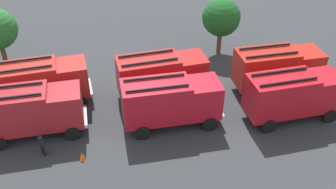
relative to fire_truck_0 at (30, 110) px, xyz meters
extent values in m
plane|color=#2D3033|center=(9.81, 1.80, -2.15)|extent=(55.73, 55.73, 0.00)
cube|color=maroon|center=(2.44, 0.24, -0.05)|extent=(2.43, 2.70, 2.60)
cube|color=#8C9EAD|center=(3.48, 0.34, 0.26)|extent=(0.29, 2.12, 1.46)
cube|color=maroon|center=(-1.05, -0.10, 0.10)|extent=(5.02, 2.96, 2.90)
cube|color=black|center=(-1.11, 0.58, 1.67)|extent=(4.31, 0.54, 0.12)
cube|color=black|center=(-0.98, -0.79, 1.67)|extent=(4.31, 0.54, 0.12)
cube|color=silver|center=(3.63, 0.36, -1.20)|extent=(0.43, 2.38, 0.28)
cylinder|color=black|center=(2.52, 1.45, -1.60)|extent=(1.13, 0.46, 1.10)
cylinder|color=black|center=(2.75, -0.94, -1.60)|extent=(1.13, 0.46, 1.10)
cylinder|color=black|center=(-2.36, 0.97, -1.60)|extent=(1.13, 0.46, 1.10)
cube|color=#AE1321|center=(12.23, 0.17, -0.05)|extent=(2.40, 2.67, 2.60)
cube|color=#8C9EAD|center=(13.27, 0.25, 0.26)|extent=(0.26, 2.12, 1.46)
cube|color=#AE1321|center=(8.74, -0.13, 0.10)|extent=(4.99, 2.89, 2.90)
cube|color=black|center=(8.68, 0.56, 1.67)|extent=(4.31, 0.48, 0.12)
cube|color=black|center=(8.80, -0.81, 1.67)|extent=(4.31, 0.48, 0.12)
cube|color=silver|center=(13.42, 0.27, -1.20)|extent=(0.40, 2.38, 0.28)
cylinder|color=black|center=(12.33, 1.38, -1.60)|extent=(1.13, 0.44, 1.10)
cylinder|color=black|center=(12.53, -1.01, -1.60)|extent=(1.13, 0.44, 1.10)
cylinder|color=black|center=(7.44, 0.97, -1.60)|extent=(1.13, 0.44, 1.10)
cylinder|color=black|center=(7.64, -1.42, -1.60)|extent=(1.13, 0.44, 1.10)
cube|color=#AC121C|center=(21.22, 0.06, -0.05)|extent=(2.50, 2.76, 2.60)
cube|color=#8C9EAD|center=(22.26, 0.19, 0.26)|extent=(0.35, 2.12, 1.46)
cube|color=#AC121C|center=(17.74, -0.38, 0.10)|extent=(5.08, 3.08, 2.90)
cube|color=black|center=(17.66, 0.30, 1.67)|extent=(4.30, 0.66, 0.12)
cube|color=black|center=(17.83, -1.06, 1.67)|extent=(4.30, 0.66, 0.12)
cube|color=silver|center=(22.41, 0.21, -1.20)|extent=(0.50, 2.38, 0.28)
cylinder|color=black|center=(21.26, 1.27, -1.60)|extent=(1.14, 0.49, 1.10)
cylinder|color=black|center=(21.57, -1.11, -1.60)|extent=(1.14, 0.49, 1.10)
cylinder|color=black|center=(16.40, 0.66, -1.60)|extent=(1.14, 0.49, 1.10)
cylinder|color=black|center=(16.70, -1.72, -1.60)|extent=(1.14, 0.49, 1.10)
cube|color=#A8221C|center=(2.59, 3.94, -0.05)|extent=(2.56, 2.81, 2.60)
cube|color=#8C9EAD|center=(3.63, 4.10, 0.26)|extent=(0.41, 2.11, 1.46)
cube|color=#A8221C|center=(-0.86, 3.39, 0.10)|extent=(5.13, 3.22, 2.90)
cube|color=black|center=(-0.97, 4.07, 1.67)|extent=(4.29, 0.79, 0.12)
cube|color=black|center=(-0.76, 2.71, 1.67)|extent=(4.29, 0.79, 0.12)
cube|color=silver|center=(3.78, 4.13, -1.20)|extent=(0.57, 2.38, 0.28)
cylinder|color=black|center=(2.60, 5.16, -1.60)|extent=(1.14, 0.52, 1.10)
cylinder|color=black|center=(2.98, 2.79, -1.60)|extent=(1.14, 0.52, 1.10)
cylinder|color=black|center=(-2.24, 4.39, -1.60)|extent=(1.14, 0.52, 1.10)
cylinder|color=black|center=(-1.86, 2.02, -1.60)|extent=(1.14, 0.52, 1.10)
cube|color=#A01817|center=(11.91, 3.91, -0.05)|extent=(2.55, 2.80, 2.60)
cube|color=#8C9EAD|center=(12.95, 4.07, 0.26)|extent=(0.40, 2.11, 1.46)
cube|color=#A01817|center=(8.45, 3.38, 0.10)|extent=(5.12, 3.19, 2.90)
cube|color=black|center=(8.35, 4.06, 1.67)|extent=(4.29, 0.77, 0.12)
cube|color=black|center=(8.56, 2.70, 1.67)|extent=(4.29, 0.77, 0.12)
cube|color=silver|center=(13.10, 4.09, -1.20)|extent=(0.56, 2.38, 0.28)
cylinder|color=black|center=(11.93, 5.13, -1.60)|extent=(1.14, 0.51, 1.10)
cylinder|color=black|center=(12.29, 2.75, -1.60)|extent=(1.14, 0.51, 1.10)
cylinder|color=black|center=(7.08, 4.39, -1.60)|extent=(1.14, 0.51, 1.10)
cylinder|color=black|center=(7.45, 2.01, -1.60)|extent=(1.14, 0.51, 1.10)
cube|color=#AB1E14|center=(21.40, 3.75, -0.05)|extent=(2.43, 2.70, 2.60)
cube|color=#8C9EAD|center=(22.45, 3.85, 0.26)|extent=(0.28, 2.12, 1.46)
cube|color=#AB1E14|center=(17.92, 3.42, 0.10)|extent=(5.01, 2.94, 2.90)
cube|color=black|center=(17.85, 4.10, 1.67)|extent=(4.31, 0.53, 0.12)
cube|color=black|center=(17.98, 2.73, 1.67)|extent=(4.31, 0.53, 0.12)
cube|color=silver|center=(22.60, 3.86, -1.20)|extent=(0.42, 2.38, 0.28)
cylinder|color=black|center=(21.49, 4.96, -1.60)|extent=(1.13, 0.45, 1.10)
cylinder|color=black|center=(21.71, 2.57, -1.60)|extent=(1.13, 0.45, 1.10)
cylinder|color=black|center=(16.61, 4.50, -1.60)|extent=(1.13, 0.45, 1.10)
cylinder|color=black|center=(16.84, 2.11, -1.60)|extent=(1.13, 0.45, 1.10)
cylinder|color=black|center=(12.02, 6.49, -1.73)|extent=(0.16, 0.16, 0.84)
cylinder|color=black|center=(12.23, 6.47, -1.73)|extent=(0.16, 0.16, 0.84)
cube|color=orange|center=(12.13, 6.48, -0.95)|extent=(0.44, 0.28, 0.73)
sphere|color=#9E704C|center=(12.13, 6.48, -0.46)|extent=(0.24, 0.24, 0.24)
cylinder|color=orange|center=(12.13, 6.48, -0.37)|extent=(0.30, 0.30, 0.07)
cylinder|color=black|center=(0.99, -2.36, -1.77)|extent=(0.16, 0.16, 0.77)
cylinder|color=black|center=(0.85, -2.21, -1.77)|extent=(0.16, 0.16, 0.77)
cube|color=black|center=(0.92, -2.28, -1.05)|extent=(0.46, 0.47, 0.67)
sphere|color=brown|center=(0.92, -2.28, -0.60)|extent=(0.22, 0.22, 0.22)
cylinder|color=black|center=(0.92, -2.28, -0.52)|extent=(0.27, 0.27, 0.07)
cylinder|color=brown|center=(-4.28, 10.09, -1.04)|extent=(0.45, 0.45, 2.23)
cylinder|color=brown|center=(15.75, 10.29, -1.04)|extent=(0.45, 0.45, 2.23)
sphere|color=#19511E|center=(15.75, 10.29, 1.59)|extent=(3.56, 3.56, 3.56)
cone|color=#F2600C|center=(3.53, -3.04, -1.84)|extent=(0.44, 0.44, 0.62)
camera|label=1|loc=(7.09, -21.73, 15.90)|focal=40.56mm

